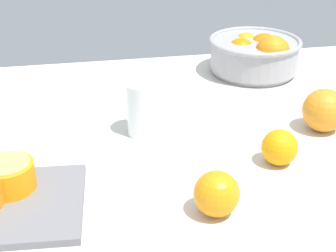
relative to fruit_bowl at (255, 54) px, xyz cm
name	(u,v)px	position (x,y,z in cm)	size (l,w,h in cm)	color
ground_plane	(175,148)	(-26.85, -31.46, -6.76)	(149.02, 95.85, 3.00)	silver
fruit_bowl	(255,54)	(0.00, 0.00, 0.00)	(23.05, 23.05, 11.40)	#99999E
juice_glass	(145,112)	(-31.94, -27.01, -0.69)	(6.99, 6.99, 10.53)	white
orange_half_1	(8,175)	(-56.20, -43.83, -1.71)	(8.49, 8.49, 4.69)	orange
loose_orange_0	(324,110)	(2.87, -32.29, -0.98)	(8.57, 8.57, 8.57)	orange
loose_orange_1	(217,194)	(-25.29, -54.73, -1.76)	(7.01, 7.01, 7.01)	orange
loose_orange_4	(280,147)	(-10.54, -42.82, -2.06)	(6.40, 6.40, 6.40)	orange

